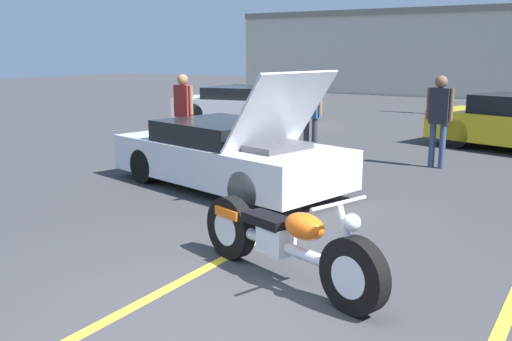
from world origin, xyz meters
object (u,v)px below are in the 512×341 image
spectator_near_motorcycle (311,108)px  spectator_midground (183,107)px  motorcycle (285,243)px  show_car_hood_open (229,155)px  spectator_by_show_car (439,113)px  parked_car_left_row (242,105)px

spectator_near_motorcycle → spectator_midground: (-2.52, -1.18, -0.03)m
motorcycle → spectator_midground: (-5.31, 4.99, 0.67)m
show_car_hood_open → spectator_by_show_car: bearing=67.4°
motorcycle → spectator_by_show_car: 6.65m
show_car_hood_open → spectator_midground: size_ratio=2.51×
show_car_hood_open → spectator_near_motorcycle: show_car_hood_open is taller
spectator_by_show_car → spectator_midground: size_ratio=1.02×
parked_car_left_row → spectator_midground: spectator_midground is taller
parked_car_left_row → spectator_by_show_car: size_ratio=2.48×
show_car_hood_open → spectator_by_show_car: 4.42m
spectator_by_show_car → spectator_midground: spectator_by_show_car is taller
motorcycle → spectator_midground: spectator_midground is taller
show_car_hood_open → spectator_near_motorcycle: (-0.01, 3.11, 0.54)m
motorcycle → spectator_near_motorcycle: size_ratio=1.32×
show_car_hood_open → spectator_by_show_car: size_ratio=2.47×
parked_car_left_row → spectator_near_motorcycle: size_ratio=2.47×
spectator_midground → spectator_by_show_car: bearing=17.7°
show_car_hood_open → spectator_near_motorcycle: 3.15m
show_car_hood_open → parked_car_left_row: size_ratio=0.99×
show_car_hood_open → motorcycle: bearing=-34.4°
spectator_near_motorcycle → show_car_hood_open: bearing=-89.8°
spectator_by_show_car → spectator_midground: (-5.10, -1.63, -0.02)m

